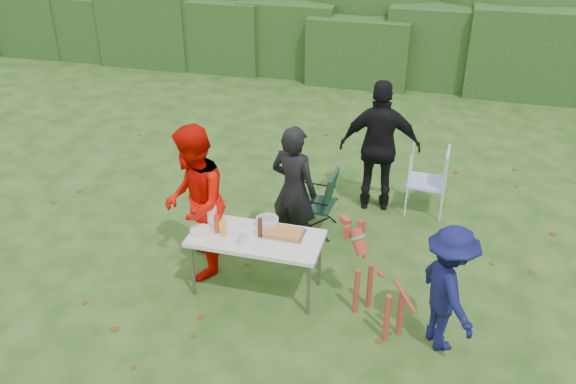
% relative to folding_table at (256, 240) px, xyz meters
% --- Properties ---
extents(ground, '(80.00, 80.00, 0.00)m').
position_rel_folding_table_xyz_m(ground, '(-0.11, 0.06, -0.69)').
color(ground, '#1E4211').
extents(hedge_row, '(22.00, 1.40, 1.70)m').
position_rel_folding_table_xyz_m(hedge_row, '(-0.11, 8.06, 0.16)').
color(hedge_row, '#23471C').
rests_on(hedge_row, ground).
extents(folding_table, '(1.50, 0.70, 0.74)m').
position_rel_folding_table_xyz_m(folding_table, '(0.00, 0.00, 0.00)').
color(folding_table, silver).
rests_on(folding_table, ground).
extents(person_cook, '(0.72, 0.57, 1.72)m').
position_rel_folding_table_xyz_m(person_cook, '(0.19, 0.94, 0.17)').
color(person_cook, black).
rests_on(person_cook, ground).
extents(person_red_jacket, '(0.99, 1.11, 1.90)m').
position_rel_folding_table_xyz_m(person_red_jacket, '(-0.81, 0.18, 0.26)').
color(person_red_jacket, red).
rests_on(person_red_jacket, ground).
extents(person_black_puffy, '(1.17, 0.60, 1.91)m').
position_rel_folding_table_xyz_m(person_black_puffy, '(1.07, 2.31, 0.27)').
color(person_black_puffy, black).
rests_on(person_black_puffy, ground).
extents(child, '(0.90, 1.05, 1.41)m').
position_rel_folding_table_xyz_m(child, '(2.13, -0.36, 0.02)').
color(child, '#0F1246').
rests_on(child, ground).
extents(dog, '(1.05, 1.02, 0.99)m').
position_rel_folding_table_xyz_m(dog, '(1.44, -0.21, -0.19)').
color(dog, '#A43928').
rests_on(dog, ground).
extents(camping_chair, '(0.59, 0.59, 0.90)m').
position_rel_folding_table_xyz_m(camping_chair, '(0.34, 1.47, -0.24)').
color(camping_chair, '#163625').
rests_on(camping_chair, ground).
extents(lawn_chair, '(0.59, 0.59, 0.97)m').
position_rel_folding_table_xyz_m(lawn_chair, '(1.75, 2.40, -0.20)').
color(lawn_chair, '#5980DB').
rests_on(lawn_chair, ground).
extents(food_tray, '(0.45, 0.30, 0.02)m').
position_rel_folding_table_xyz_m(food_tray, '(0.30, 0.11, 0.06)').
color(food_tray, '#B7B7BA').
rests_on(food_tray, folding_table).
extents(focaccia_bread, '(0.40, 0.26, 0.04)m').
position_rel_folding_table_xyz_m(focaccia_bread, '(0.30, 0.11, 0.09)').
color(focaccia_bread, '#CB833D').
rests_on(focaccia_bread, food_tray).
extents(mustard_bottle, '(0.06, 0.06, 0.20)m').
position_rel_folding_table_xyz_m(mustard_bottle, '(-0.35, -0.08, 0.15)').
color(mustard_bottle, yellow).
rests_on(mustard_bottle, folding_table).
extents(ketchup_bottle, '(0.06, 0.06, 0.22)m').
position_rel_folding_table_xyz_m(ketchup_bottle, '(-0.45, -0.03, 0.16)').
color(ketchup_bottle, '#BA3C13').
rests_on(ketchup_bottle, folding_table).
extents(beer_bottle, '(0.06, 0.06, 0.24)m').
position_rel_folding_table_xyz_m(beer_bottle, '(0.05, 0.01, 0.17)').
color(beer_bottle, '#47230F').
rests_on(beer_bottle, folding_table).
extents(paper_towel_roll, '(0.12, 0.12, 0.26)m').
position_rel_folding_table_xyz_m(paper_towel_roll, '(-0.58, 0.13, 0.18)').
color(paper_towel_roll, white).
rests_on(paper_towel_roll, folding_table).
extents(cup_stack, '(0.08, 0.08, 0.18)m').
position_rel_folding_table_xyz_m(cup_stack, '(-0.08, -0.20, 0.14)').
color(cup_stack, white).
rests_on(cup_stack, folding_table).
extents(pasta_bowl, '(0.26, 0.26, 0.10)m').
position_rel_folding_table_xyz_m(pasta_bowl, '(0.06, 0.25, 0.10)').
color(pasta_bowl, silver).
rests_on(pasta_bowl, folding_table).
extents(plate_stack, '(0.24, 0.24, 0.05)m').
position_rel_folding_table_xyz_m(plate_stack, '(-0.63, -0.09, 0.08)').
color(plate_stack, white).
rests_on(plate_stack, folding_table).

